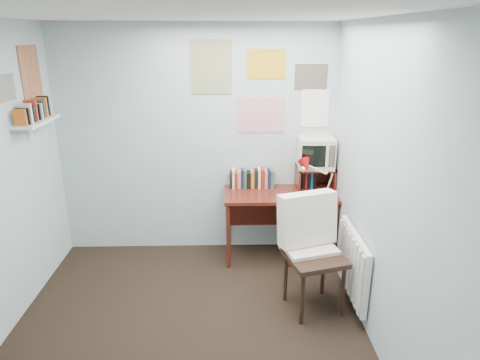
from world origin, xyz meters
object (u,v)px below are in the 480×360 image
object	(u,v)px
desk	(304,222)
radiator	(353,264)
desk_lamp	(332,183)
tv_riser	(315,178)
wall_shelf	(36,121)
crt_tv	(316,151)
desk_chair	(315,258)

from	to	relation	value
desk	radiator	world-z (taller)	desk
desk_lamp	radiator	bearing A→B (deg)	-73.30
tv_riser	desk	bearing A→B (deg)	-137.04
desk_lamp	wall_shelf	size ratio (longest dim) A/B	0.58
crt_tv	radiator	size ratio (longest dim) A/B	0.47
desk_chair	wall_shelf	world-z (taller)	wall_shelf
wall_shelf	radiator	bearing A→B (deg)	-10.89
desk_chair	tv_riser	size ratio (longest dim) A/B	2.55
desk	tv_riser	size ratio (longest dim) A/B	3.00
tv_riser	crt_tv	world-z (taller)	crt_tv
desk	wall_shelf	xyz separation A→B (m)	(-2.57, -0.38, 1.21)
desk	wall_shelf	bearing A→B (deg)	-171.60
desk	tv_riser	xyz separation A→B (m)	(0.12, 0.11, 0.48)
desk_lamp	wall_shelf	distance (m)	2.89
radiator	wall_shelf	world-z (taller)	wall_shelf
tv_riser	radiator	bearing A→B (deg)	-80.72
radiator	desk_lamp	bearing A→B (deg)	94.78
desk_chair	tv_riser	xyz separation A→B (m)	(0.19, 1.08, 0.38)
desk_lamp	wall_shelf	xyz separation A→B (m)	(-2.80, -0.16, 0.68)
desk	desk_chair	distance (m)	0.98
tv_riser	crt_tv	distance (m)	0.30
desk_chair	crt_tv	distance (m)	1.31
wall_shelf	desk	bearing A→B (deg)	8.40
desk	desk_lamp	size ratio (longest dim) A/B	3.32
wall_shelf	desk_lamp	bearing A→B (deg)	3.27
crt_tv	radiator	world-z (taller)	crt_tv
desk	desk_lamp	bearing A→B (deg)	-43.79
desk_lamp	wall_shelf	bearing A→B (deg)	-164.81
desk	radiator	distance (m)	0.97
radiator	desk	bearing A→B (deg)	107.24
wall_shelf	tv_riser	bearing A→B (deg)	10.32
desk_lamp	crt_tv	bearing A→B (deg)	120.15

